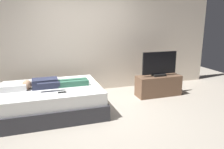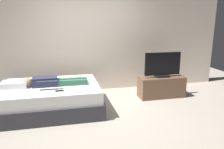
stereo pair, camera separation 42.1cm
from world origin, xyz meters
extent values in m
plane|color=#ADA393|center=(0.00, 0.00, 0.00)|extent=(10.00, 10.00, 0.00)
cube|color=beige|center=(0.40, 1.68, 1.40)|extent=(6.40, 0.10, 2.80)
cube|color=#333338|center=(-0.96, 0.46, 0.15)|extent=(1.99, 1.54, 0.30)
cube|color=white|center=(-0.96, 0.46, 0.42)|extent=(1.91, 1.46, 0.24)
cube|color=white|center=(-1.64, 0.46, 0.60)|extent=(0.48, 0.34, 0.12)
cube|color=#2D334C|center=(-1.06, 0.43, 0.63)|extent=(0.48, 0.28, 0.18)
sphere|color=tan|center=(-1.39, 0.43, 0.63)|extent=(0.18, 0.18, 0.18)
cube|color=#387056|center=(-0.52, 0.35, 0.60)|extent=(0.60, 0.11, 0.11)
cube|color=#387056|center=(-0.52, 0.51, 0.60)|extent=(0.60, 0.11, 0.11)
cube|color=#2D334C|center=(-1.00, 0.15, 0.67)|extent=(0.40, 0.08, 0.08)
cube|color=black|center=(-0.78, 0.01, 0.55)|extent=(0.15, 0.04, 0.02)
cube|color=brown|center=(1.60, 0.70, 0.25)|extent=(1.10, 0.40, 0.50)
cube|color=black|center=(1.60, 0.70, 0.53)|extent=(0.32, 0.20, 0.05)
cube|color=black|center=(1.60, 0.70, 0.82)|extent=(0.88, 0.05, 0.54)
camera|label=1|loc=(-1.11, -3.89, 1.83)|focal=35.40mm
camera|label=2|loc=(-0.70, -4.00, 1.83)|focal=35.40mm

